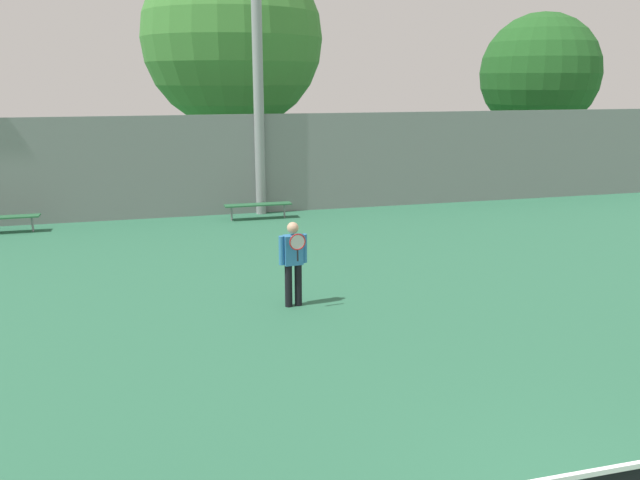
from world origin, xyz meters
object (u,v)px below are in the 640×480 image
at_px(tree_green_broad, 540,74).
at_px(tree_green_tall, 232,39).
at_px(bench_courtside_near, 258,205).
at_px(light_pole_near_left, 256,6).
at_px(tennis_player, 293,259).

bearing_deg(tree_green_broad, tree_green_tall, -176.67).
distance_m(bench_courtside_near, tree_green_tall, 7.87).
relative_size(bench_courtside_near, tree_green_broad, 0.29).
relative_size(bench_courtside_near, tree_green_tall, 0.23).
bearing_deg(light_pole_near_left, tennis_player, -95.27).
distance_m(bench_courtside_near, light_pole_near_left, 5.97).
distance_m(light_pole_near_left, tree_green_broad, 15.01).
height_order(bench_courtside_near, light_pole_near_left, light_pole_near_left).
relative_size(tennis_player, tree_green_tall, 0.18).
relative_size(light_pole_near_left, tree_green_tall, 1.28).
xyz_separation_m(tennis_player, bench_courtside_near, (0.57, 7.78, -0.50)).
height_order(light_pole_near_left, tree_green_broad, light_pole_near_left).
bearing_deg(light_pole_near_left, bench_courtside_near, -105.47).
xyz_separation_m(tennis_player, light_pole_near_left, (0.79, 8.60, 5.41)).
bearing_deg(tree_green_tall, light_pole_near_left, -88.53).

